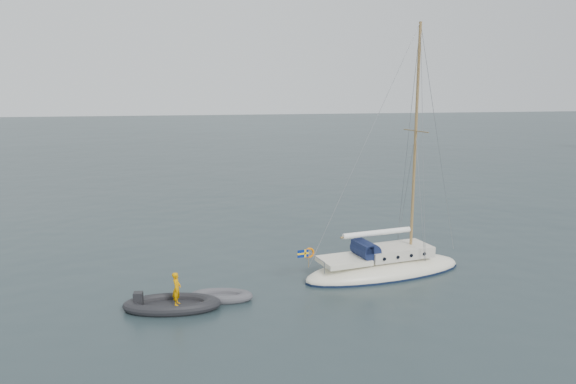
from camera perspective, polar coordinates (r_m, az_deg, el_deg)
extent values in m
plane|color=black|center=(29.17, 3.51, -8.82)|extent=(300.00, 300.00, 0.00)
ellipsoid|color=#F1ECCD|center=(30.23, 9.73, -7.93)|extent=(8.98, 2.79, 1.50)
cube|color=white|center=(30.16, 11.05, -5.98)|extent=(3.59, 1.89, 0.55)
cube|color=#F1ECCD|center=(29.25, 5.35, -6.69)|extent=(2.39, 1.89, 0.25)
cylinder|color=#131C3D|center=(29.47, 7.71, -5.72)|extent=(0.96, 1.65, 0.96)
cube|color=#131C3D|center=(29.35, 7.35, -5.37)|extent=(0.45, 1.65, 0.40)
cylinder|color=olive|center=(29.37, 13.09, 4.86)|extent=(0.15, 0.15, 11.97)
cylinder|color=olive|center=(29.32, 13.14, 6.02)|extent=(0.05, 2.19, 0.05)
cylinder|color=olive|center=(29.46, 8.95, -4.16)|extent=(4.19, 0.10, 0.10)
cylinder|color=white|center=(29.44, 8.95, -4.06)|extent=(3.90, 0.28, 0.28)
cylinder|color=gray|center=(28.74, 2.28, -6.07)|extent=(0.04, 2.19, 0.04)
torus|color=#FF7700|center=(29.29, 1.93, -5.74)|extent=(0.54, 0.10, 0.54)
cylinder|color=olive|center=(28.70, 1.60, -6.30)|extent=(0.03, 0.03, 0.90)
cube|color=navy|center=(28.55, 1.01, -5.76)|extent=(0.60, 0.02, 0.38)
cube|color=yellow|center=(28.55, 1.01, -5.76)|extent=(0.62, 0.03, 0.09)
cube|color=yellow|center=(28.57, 1.23, -5.75)|extent=(0.09, 0.03, 0.40)
cylinder|color=black|center=(30.59, 8.12, -5.64)|extent=(0.18, 0.06, 0.18)
cylinder|color=black|center=(28.86, 9.33, -6.70)|extent=(0.18, 0.06, 0.18)
cylinder|color=black|center=(30.84, 9.53, -5.54)|extent=(0.18, 0.06, 0.18)
cylinder|color=black|center=(29.13, 10.81, -6.58)|extent=(0.18, 0.06, 0.18)
cylinder|color=black|center=(31.12, 10.92, -5.44)|extent=(0.18, 0.06, 0.18)
cylinder|color=black|center=(29.43, 12.27, -6.46)|extent=(0.18, 0.06, 0.18)
cylinder|color=black|center=(31.41, 12.28, -5.34)|extent=(0.18, 0.06, 0.18)
cylinder|color=black|center=(29.73, 13.70, -6.34)|extent=(0.18, 0.06, 0.18)
cube|color=#46454A|center=(26.61, -6.80, -10.58)|extent=(1.80, 0.74, 0.11)
cube|color=black|center=(25.93, -11.68, -11.27)|extent=(2.70, 1.12, 0.13)
cube|color=black|center=(25.89, -15.00, -10.63)|extent=(0.39, 0.39, 0.67)
imported|color=#DD8D00|center=(25.64, -11.24, -9.60)|extent=(0.43, 0.59, 1.50)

